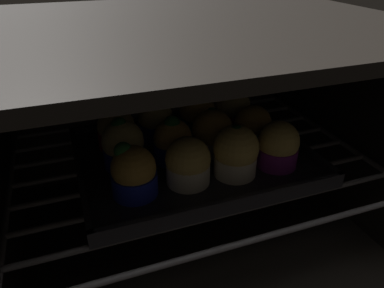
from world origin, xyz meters
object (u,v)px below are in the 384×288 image
object	(u,v)px
muffin_row0_col0	(134,173)
muffin_row1_col0	(123,145)
muffin_row2_col2	(197,114)
muffin_row2_col1	(155,120)
muffin_row1_col2	(212,133)
muffin_row1_col1	(173,142)
muffin_row1_col3	(252,127)
muffin_row0_col1	(188,163)
muffin_row2_col3	(232,108)
muffin_row2_col0	(116,130)
muffin_row0_col2	(236,152)
muffin_row0_col3	(278,146)
baking_tray	(192,157)

from	to	relation	value
muffin_row0_col0	muffin_row1_col0	size ratio (longest dim) A/B	0.96
muffin_row2_col2	muffin_row2_col1	bearing A→B (deg)	178.62
muffin_row1_col2	muffin_row0_col0	bearing A→B (deg)	-153.29
muffin_row1_col1	muffin_row1_col3	distance (cm)	13.59
muffin_row1_col1	muffin_row1_col3	world-z (taller)	muffin_row1_col1
muffin_row0_col1	muffin_row1_col0	xyz separation A→B (cm)	(-7.40, 7.27, 0.44)
muffin_row2_col2	muffin_row2_col3	bearing A→B (deg)	0.84
muffin_row1_col0	muffin_row1_col3	distance (cm)	20.93
muffin_row0_col1	muffin_row2_col0	size ratio (longest dim) A/B	1.01
muffin_row0_col0	muffin_row0_col2	xyz separation A→B (cm)	(14.45, -0.33, 0.35)
muffin_row1_col2	muffin_row0_col1	bearing A→B (deg)	-133.15
muffin_row0_col3	muffin_row2_col3	world-z (taller)	muffin_row2_col3
muffin_row1_col1	muffin_row1_col2	distance (cm)	6.68
muffin_row1_col1	muffin_row2_col1	xyz separation A→B (cm)	(-0.65, 7.54, 0.28)
muffin_row0_col3	muffin_row1_col2	distance (cm)	10.35
muffin_row0_col3	muffin_row2_col2	distance (cm)	15.91
muffin_row0_col1	muffin_row0_col3	bearing A→B (deg)	-1.36
muffin_row1_col3	muffin_row0_col1	bearing A→B (deg)	-153.62
muffin_row2_col1	muffin_row0_col0	bearing A→B (deg)	-115.62
muffin_row0_col0	muffin_row0_col2	world-z (taller)	muffin_row0_col2
baking_tray	muffin_row1_col0	xyz separation A→B (cm)	(-10.53, 0.37, 3.93)
muffin_row2_col1	baking_tray	bearing A→B (deg)	-61.67
muffin_row2_col3	baking_tray	bearing A→B (deg)	-145.12
baking_tray	muffin_row1_col2	size ratio (longest dim) A/B	5.07
muffin_row0_col0	muffin_row0_col3	xyz separation A→B (cm)	(21.36, -0.27, -0.08)
muffin_row0_col1	muffin_row1_col3	distance (cm)	15.09
muffin_row0_col0	muffin_row1_col2	world-z (taller)	muffin_row0_col0
muffin_row1_col3	muffin_row2_col0	xyz separation A→B (cm)	(-20.84, 6.86, -0.07)
muffin_row1_col1	muffin_row2_col0	distance (cm)	10.12
muffin_row2_col0	muffin_row2_col1	size ratio (longest dim) A/B	0.92
muffin_row1_col3	muffin_row0_col2	bearing A→B (deg)	-132.75
baking_tray	muffin_row1_col0	bearing A→B (deg)	177.96
muffin_row0_col1	muffin_row2_col3	bearing A→B (deg)	46.45
baking_tray	muffin_row0_col1	distance (cm)	8.34
muffin_row0_col0	muffin_row2_col0	world-z (taller)	muffin_row0_col0
muffin_row0_col1	muffin_row1_col1	distance (cm)	6.51
baking_tray	muffin_row0_col0	xyz separation A→B (cm)	(-10.62, -6.95, 3.75)
baking_tray	muffin_row0_col1	xyz separation A→B (cm)	(-3.13, -6.89, 3.49)
muffin_row0_col2	muffin_row1_col1	distance (cm)	9.87
muffin_row0_col0	muffin_row2_col2	size ratio (longest dim) A/B	0.98
muffin_row0_col2	muffin_row2_col0	xyz separation A→B (cm)	(-14.29, 13.95, -0.63)
baking_tray	muffin_row1_col3	world-z (taller)	muffin_row1_col3
muffin_row1_col3	muffin_row2_col0	world-z (taller)	same
muffin_row1_col1	muffin_row2_col1	bearing A→B (deg)	94.94
muffin_row1_col2	muffin_row2_col2	distance (cm)	6.85
muffin_row1_col3	muffin_row2_col1	world-z (taller)	muffin_row2_col1
muffin_row0_col3	muffin_row1_col1	bearing A→B (deg)	153.89
muffin_row2_col1	muffin_row0_col3	bearing A→B (deg)	-44.56
muffin_row0_col3	muffin_row1_col3	size ratio (longest dim) A/B	1.05
muffin_row2_col1	muffin_row1_col3	bearing A→B (deg)	-27.27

